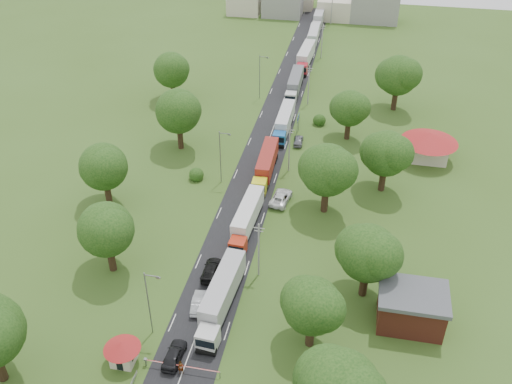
% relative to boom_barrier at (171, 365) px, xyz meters
% --- Properties ---
extents(ground, '(260.00, 260.00, 0.00)m').
position_rel_boom_barrier_xyz_m(ground, '(1.36, 25.00, -0.89)').
color(ground, '#36521B').
rests_on(ground, ground).
extents(road, '(8.00, 200.00, 0.04)m').
position_rel_boom_barrier_xyz_m(road, '(1.36, 45.00, -0.89)').
color(road, black).
rests_on(road, ground).
extents(boom_barrier, '(9.22, 0.35, 1.18)m').
position_rel_boom_barrier_xyz_m(boom_barrier, '(0.00, 0.00, 0.00)').
color(boom_barrier, slate).
rests_on(boom_barrier, ground).
extents(guard_booth, '(4.40, 4.40, 3.45)m').
position_rel_boom_barrier_xyz_m(guard_booth, '(-5.84, -0.00, 1.27)').
color(guard_booth, beige).
rests_on(guard_booth, ground).
extents(info_sign, '(0.12, 3.10, 4.10)m').
position_rel_boom_barrier_xyz_m(info_sign, '(6.56, 60.00, 2.11)').
color(info_sign, slate).
rests_on(info_sign, ground).
extents(pole_1, '(1.60, 0.24, 9.00)m').
position_rel_boom_barrier_xyz_m(pole_1, '(6.86, 18.00, 3.79)').
color(pole_1, gray).
rests_on(pole_1, ground).
extents(pole_2, '(1.60, 0.24, 9.00)m').
position_rel_boom_barrier_xyz_m(pole_2, '(6.86, 46.00, 3.79)').
color(pole_2, gray).
rests_on(pole_2, ground).
extents(pole_3, '(1.60, 0.24, 9.00)m').
position_rel_boom_barrier_xyz_m(pole_3, '(6.86, 74.00, 3.79)').
color(pole_3, gray).
rests_on(pole_3, ground).
extents(pole_4, '(1.60, 0.24, 9.00)m').
position_rel_boom_barrier_xyz_m(pole_4, '(6.86, 102.00, 3.79)').
color(pole_4, gray).
rests_on(pole_4, ground).
extents(pole_5, '(1.60, 0.24, 9.00)m').
position_rel_boom_barrier_xyz_m(pole_5, '(6.86, 130.00, 3.79)').
color(pole_5, gray).
rests_on(pole_5, ground).
extents(lamp_0, '(2.03, 0.22, 10.00)m').
position_rel_boom_barrier_xyz_m(lamp_0, '(-3.99, 5.00, 4.66)').
color(lamp_0, slate).
rests_on(lamp_0, ground).
extents(lamp_1, '(2.03, 0.22, 10.00)m').
position_rel_boom_barrier_xyz_m(lamp_1, '(-3.99, 40.00, 4.66)').
color(lamp_1, slate).
rests_on(lamp_1, ground).
extents(lamp_2, '(2.03, 0.22, 10.00)m').
position_rel_boom_barrier_xyz_m(lamp_2, '(-3.99, 75.00, 4.66)').
color(lamp_2, slate).
rests_on(lamp_2, ground).
extents(tree_2, '(8.00, 8.00, 10.10)m').
position_rel_boom_barrier_xyz_m(tree_2, '(15.35, 7.14, 5.70)').
color(tree_2, '#382616').
rests_on(tree_2, ground).
extents(tree_3, '(8.80, 8.80, 11.07)m').
position_rel_boom_barrier_xyz_m(tree_3, '(21.35, 17.16, 6.33)').
color(tree_3, '#382616').
rests_on(tree_3, ground).
extents(tree_4, '(9.60, 9.60, 12.05)m').
position_rel_boom_barrier_xyz_m(tree_4, '(14.34, 35.17, 6.96)').
color(tree_4, '#382616').
rests_on(tree_4, ground).
extents(tree_5, '(8.80, 8.80, 11.07)m').
position_rel_boom_barrier_xyz_m(tree_5, '(23.35, 43.16, 6.33)').
color(tree_5, '#382616').
rests_on(tree_5, ground).
extents(tree_6, '(8.00, 8.00, 10.10)m').
position_rel_boom_barrier_xyz_m(tree_6, '(16.35, 60.14, 5.70)').
color(tree_6, '#382616').
rests_on(tree_6, ground).
extents(tree_7, '(9.60, 9.60, 12.05)m').
position_rel_boom_barrier_xyz_m(tree_7, '(25.34, 75.17, 6.96)').
color(tree_7, '#382616').
rests_on(tree_7, ground).
extents(tree_10, '(8.80, 8.80, 11.07)m').
position_rel_boom_barrier_xyz_m(tree_10, '(-13.65, 15.16, 6.33)').
color(tree_10, '#382616').
rests_on(tree_10, ground).
extents(tree_11, '(8.80, 8.80, 11.07)m').
position_rel_boom_barrier_xyz_m(tree_11, '(-20.65, 30.16, 6.33)').
color(tree_11, '#382616').
rests_on(tree_11, ground).
extents(tree_12, '(9.60, 9.60, 12.05)m').
position_rel_boom_barrier_xyz_m(tree_12, '(-14.66, 50.17, 6.96)').
color(tree_12, '#382616').
rests_on(tree_12, ground).
extents(tree_13, '(8.80, 8.80, 11.07)m').
position_rel_boom_barrier_xyz_m(tree_13, '(-22.65, 70.16, 6.33)').
color(tree_13, '#382616').
rests_on(tree_13, ground).
extents(house_brick, '(8.60, 6.60, 5.20)m').
position_rel_boom_barrier_xyz_m(house_brick, '(27.36, 13.00, 1.76)').
color(house_brick, maroon).
rests_on(house_brick, ground).
extents(house_cream, '(10.08, 10.08, 5.80)m').
position_rel_boom_barrier_xyz_m(house_cream, '(31.36, 55.00, 2.75)').
color(house_cream, beige).
rests_on(house_cream, ground).
extents(distant_town, '(52.00, 8.00, 8.00)m').
position_rel_boom_barrier_xyz_m(distant_town, '(2.04, 135.00, 2.60)').
color(distant_town, gray).
rests_on(distant_town, ground).
extents(truck_0, '(3.44, 15.40, 4.25)m').
position_rel_boom_barrier_xyz_m(truck_0, '(3.36, 10.60, 1.36)').
color(truck_0, silver).
rests_on(truck_0, ground).
extents(truck_1, '(3.00, 14.20, 3.92)m').
position_rel_boom_barrier_xyz_m(truck_1, '(3.04, 27.74, 1.19)').
color(truck_1, '#B42A14').
rests_on(truck_1, ground).
extents(truck_2, '(2.80, 14.48, 4.01)m').
position_rel_boom_barrier_xyz_m(truck_2, '(3.11, 43.85, 1.23)').
color(truck_2, yellow).
rests_on(truck_2, ground).
extents(truck_3, '(2.45, 14.18, 3.93)m').
position_rel_boom_barrier_xyz_m(truck_3, '(3.68, 60.73, 1.20)').
color(truck_3, '#1B5BA2').
rests_on(truck_3, ground).
extents(truck_4, '(2.71, 14.54, 4.03)m').
position_rel_boom_barrier_xyz_m(truck_4, '(3.17, 79.40, 1.24)').
color(truck_4, silver).
rests_on(truck_4, ground).
extents(truck_5, '(3.29, 15.60, 4.31)m').
position_rel_boom_barrier_xyz_m(truck_5, '(3.45, 96.12, 1.40)').
color(truck_5, '#A41927').
rests_on(truck_5, ground).
extents(truck_6, '(2.71, 14.21, 3.93)m').
position_rel_boom_barrier_xyz_m(truck_6, '(3.62, 111.59, 1.20)').
color(truck_6, '#25642E').
rests_on(truck_6, ground).
extents(truck_7, '(2.50, 14.42, 4.00)m').
position_rel_boom_barrier_xyz_m(truck_7, '(3.37, 128.71, 1.23)').
color(truck_7, '#ACACAC').
rests_on(truck_7, ground).
extents(truck_8, '(2.63, 14.35, 3.98)m').
position_rel_boom_barrier_xyz_m(truck_8, '(3.43, 146.34, 1.22)').
color(truck_8, maroon).
rests_on(truck_8, ground).
extents(car_lane_front, '(2.08, 4.97, 1.68)m').
position_rel_boom_barrier_xyz_m(car_lane_front, '(-0.12, 1.50, -0.05)').
color(car_lane_front, black).
rests_on(car_lane_front, ground).
extents(car_lane_mid, '(2.23, 4.88, 1.55)m').
position_rel_boom_barrier_xyz_m(car_lane_mid, '(0.36, 10.36, -0.12)').
color(car_lane_mid, '#AFB2B8').
rests_on(car_lane_mid, ground).
extents(car_lane_rear, '(2.46, 5.72, 1.64)m').
position_rel_boom_barrier_xyz_m(car_lane_rear, '(0.36, 16.75, -0.07)').
color(car_lane_rear, black).
rests_on(car_lane_rear, ground).
extents(car_verge_near, '(3.54, 6.26, 1.65)m').
position_rel_boom_barrier_xyz_m(car_verge_near, '(7.06, 36.17, -0.07)').
color(car_verge_near, white).
rests_on(car_verge_near, ground).
extents(car_verge_far, '(1.98, 4.44, 1.48)m').
position_rel_boom_barrier_xyz_m(car_verge_far, '(7.25, 56.03, -0.15)').
color(car_verge_far, slate).
rests_on(car_verge_far, ground).
extents(pedestrian_near, '(0.79, 0.61, 1.91)m').
position_rel_boom_barrier_xyz_m(pedestrian_near, '(1.28, -0.25, 0.07)').
color(pedestrian_near, gray).
rests_on(pedestrian_near, ground).
extents(pedestrian_booth, '(0.99, 1.05, 1.72)m').
position_rel_boom_barrier_xyz_m(pedestrian_booth, '(-5.14, 1.35, -0.03)').
color(pedestrian_booth, gray).
rests_on(pedestrian_booth, ground).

